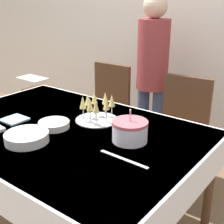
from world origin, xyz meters
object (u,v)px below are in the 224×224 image
plate_stack_dessert (54,125)px  person_standing (152,68)px  dining_chair_far_left (105,110)px  dining_chair_far_right (179,131)px  birthday_cake (130,131)px  plate_stack_main (27,137)px  high_chair (40,96)px  champagne_tray (97,107)px

plate_stack_dessert → person_standing: size_ratio=0.13×
person_standing → dining_chair_far_left: bearing=-151.5°
dining_chair_far_right → birthday_cake: (0.06, -0.82, 0.31)m
dining_chair_far_right → plate_stack_dessert: (-0.43, -0.95, 0.26)m
dining_chair_far_left → plate_stack_main: size_ratio=3.76×
person_standing → high_chair: (-1.33, -0.20, -0.47)m
high_chair → plate_stack_main: bearing=-41.9°
birthday_cake → person_standing: size_ratio=0.13×
champagne_tray → plate_stack_dessert: champagne_tray is taller
plate_stack_main → high_chair: plate_stack_main is taller
champagne_tray → high_chair: (-1.44, 0.69, -0.38)m
dining_chair_far_right → high_chair: dining_chair_far_right is taller
dining_chair_far_left → plate_stack_main: dining_chair_far_left is taller
dining_chair_far_left → dining_chair_far_right: bearing=-0.0°
dining_chair_far_left → dining_chair_far_right: same height
dining_chair_far_left → high_chair: size_ratio=1.34×
dining_chair_far_left → plate_stack_main: (0.37, -1.19, 0.27)m
dining_chair_far_left → plate_stack_main: bearing=-72.7°
dining_chair_far_right → high_chair: bearing=180.0°
birthday_cake → plate_stack_main: 0.60m
high_chair → birthday_cake: bearing=-24.6°
high_chair → dining_chair_far_right: bearing=-0.0°
champagne_tray → person_standing: size_ratio=0.18×
dining_chair_far_right → birthday_cake: birthday_cake is taller
champagne_tray → plate_stack_main: (-0.11, -0.50, -0.07)m
champagne_tray → plate_stack_dessert: (-0.14, -0.26, -0.08)m
dining_chair_far_right → person_standing: person_standing is taller
plate_stack_main → plate_stack_dessert: plate_stack_main is taller
birthday_cake → champagne_tray: 0.38m
plate_stack_dessert → high_chair: plate_stack_dessert is taller
dining_chair_far_right → high_chair: size_ratio=1.34×
dining_chair_far_left → dining_chair_far_right: 0.78m
dining_chair_far_right → person_standing: bearing=152.7°
birthday_cake → plate_stack_main: size_ratio=0.82×
champagne_tray → plate_stack_dessert: size_ratio=1.45×
dining_chair_far_right → birthday_cake: 0.88m
champagne_tray → high_chair: bearing=154.2°
birthday_cake → plate_stack_dessert: (-0.50, -0.13, -0.04)m
dining_chair_far_right → champagne_tray: size_ratio=3.31×
plate_stack_main → plate_stack_dessert: (-0.03, 0.24, -0.01)m
dining_chair_far_left → dining_chair_far_right: (0.78, -0.00, 0.00)m
dining_chair_far_left → plate_stack_dessert: bearing=-70.3°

